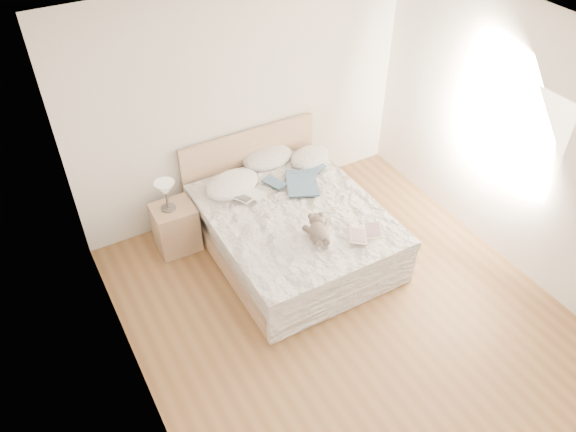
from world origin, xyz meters
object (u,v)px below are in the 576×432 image
object	(u,v)px
photo_book	(249,197)
teddy_bear	(318,237)
nightstand	(176,227)
childrens_book	(366,233)
bed	(291,227)
table_lamp	(166,190)

from	to	relation	value
photo_book	teddy_bear	world-z (taller)	teddy_bear
nightstand	photo_book	size ratio (longest dim) A/B	1.86
nightstand	childrens_book	world-z (taller)	childrens_book
photo_book	teddy_bear	bearing A→B (deg)	-99.73
nightstand	teddy_bear	size ratio (longest dim) A/B	1.65
childrens_book	photo_book	bearing A→B (deg)	156.30
bed	photo_book	bearing A→B (deg)	134.56
table_lamp	photo_book	size ratio (longest dim) A/B	1.14
childrens_book	bed	bearing A→B (deg)	150.80
bed	teddy_bear	bearing A→B (deg)	-92.87
nightstand	teddy_bear	xyz separation A→B (m)	(1.07, -1.25, 0.37)
nightstand	photo_book	world-z (taller)	photo_book
table_lamp	teddy_bear	size ratio (longest dim) A/B	1.02
table_lamp	bed	bearing A→B (deg)	-30.20
bed	nightstand	distance (m)	1.28
bed	table_lamp	xyz separation A→B (m)	(-1.14, 0.66, 0.50)
childrens_book	teddy_bear	size ratio (longest dim) A/B	1.07
nightstand	table_lamp	world-z (taller)	table_lamp
nightstand	bed	bearing A→B (deg)	-30.75
photo_book	table_lamp	bearing A→B (deg)	130.41
bed	table_lamp	bearing A→B (deg)	149.80
childrens_book	teddy_bear	bearing A→B (deg)	-168.82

